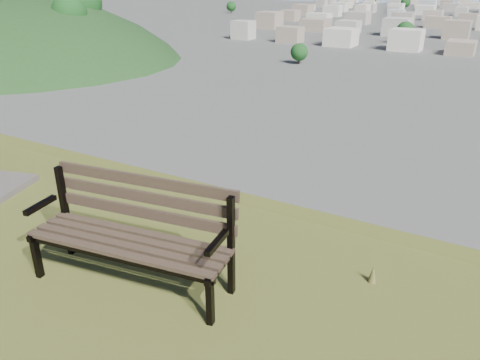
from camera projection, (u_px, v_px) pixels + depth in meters
The scene contains 2 objects.
park_bench at pixel (134, 227), 4.19m from camera, with size 1.93×0.86×0.98m.
city_trees at pixel (465, 18), 276.59m from camera, with size 406.52×387.20×9.98m.
Camera 1 is at (3.13, -0.55, 27.62)m, focal length 35.00 mm.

